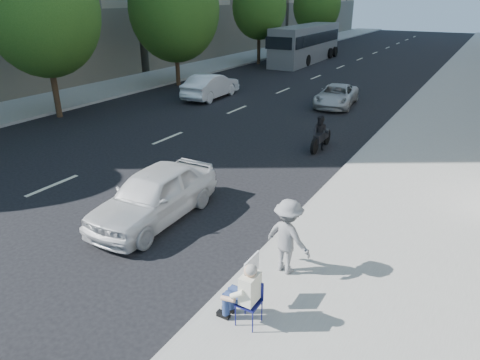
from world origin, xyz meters
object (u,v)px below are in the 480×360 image
Objects in this scene: seated_protester at (244,289)px; bus at (306,44)px; white_sedan_mid at (211,86)px; white_sedan_near at (154,195)px; jogger at (288,237)px; motorcycle at (321,135)px; white_sedan_far at (336,96)px.

bus is at bearing 110.65° from seated_protester.
white_sedan_mid is 0.37× the size of bus.
white_sedan_mid is at bearing 116.37° from white_sedan_near.
white_sedan_mid is at bearing 125.76° from seated_protester.
jogger reaches higher than motorcycle.
white_sedan_far is (-0.06, 15.64, -0.15)m from white_sedan_near.
white_sedan_far is (-4.38, 16.25, -0.43)m from jogger.
jogger is 8.92m from motorcycle.
bus reaches higher than white_sedan_mid.
white_sedan_near is at bearing -76.56° from bus.
white_sedan_far is 0.35× the size of bus.
white_sedan_mid is (-7.39, 13.76, 0.00)m from white_sedan_near.
jogger is 18.54m from white_sedan_mid.
bus is at bearing -89.09° from white_sedan_mid.
bus is at bearing 103.24° from white_sedan_near.
motorcycle is (-2.44, 8.57, -0.38)m from jogger.
white_sedan_near is at bearing 5.22° from jogger.
white_sedan_near is 0.96× the size of white_sedan_mid.
jogger is at bearing 126.47° from white_sedan_mid.
motorcycle is at bearing 103.09° from seated_protester.
white_sedan_near is at bearing 150.10° from seated_protester.
bus reaches higher than motorcycle.
white_sedan_near is (-4.32, 0.61, -0.28)m from jogger.
white_sedan_far is at bearing 103.21° from motorcycle.
white_sedan_near is 15.62m from white_sedan_mid.
white_sedan_near is 8.18m from motorcycle.
white_sedan_mid is 10.93m from motorcycle.
seated_protester is 0.31× the size of white_sedan_far.
jogger is at bearing 89.66° from seated_protester.
motorcycle is at bearing 74.87° from white_sedan_near.
seated_protester is 0.11× the size of bus.
white_sedan_near is at bearing -96.74° from white_sedan_far.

